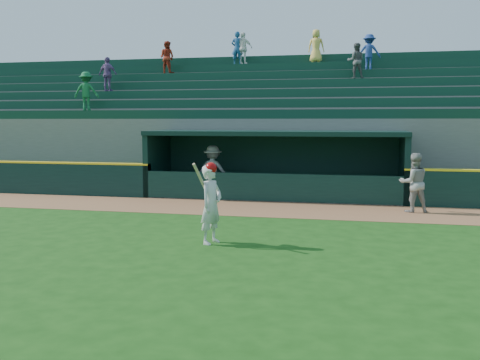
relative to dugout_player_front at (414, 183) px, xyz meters
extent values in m
plane|color=#194611|center=(-4.70, -5.31, -0.92)|extent=(120.00, 120.00, 0.00)
cube|color=#8F5C39|center=(-4.70, -0.41, -0.92)|extent=(40.00, 3.00, 0.01)
imported|color=#989894|center=(0.00, 0.00, 0.00)|extent=(1.04, 0.89, 1.84)
imported|color=#999994|center=(-7.04, 2.20, 0.03)|extent=(1.24, 0.73, 1.91)
cube|color=slate|center=(-4.70, 2.39, -0.90)|extent=(9.00, 2.60, 0.04)
cube|color=black|center=(-9.30, 2.39, 0.23)|extent=(0.20, 2.60, 2.30)
cube|color=black|center=(-0.10, 2.39, 0.23)|extent=(0.20, 2.60, 2.30)
cube|color=black|center=(-4.70, 3.69, 0.23)|extent=(9.40, 0.20, 2.30)
cube|color=black|center=(-4.70, 2.39, 1.46)|extent=(9.40, 2.80, 0.16)
cube|color=black|center=(-4.70, 1.17, -0.42)|extent=(9.00, 0.16, 1.00)
cube|color=brown|center=(-4.70, 3.19, -0.67)|extent=(8.40, 0.45, 0.10)
cube|color=slate|center=(-4.70, 4.21, 0.53)|extent=(34.00, 0.85, 2.91)
cube|color=#0F3828|center=(-4.70, 4.09, 2.17)|extent=(34.00, 0.60, 0.36)
cube|color=slate|center=(-4.70, 5.06, 0.76)|extent=(34.00, 0.85, 3.36)
cube|color=#0F3828|center=(-4.70, 4.94, 2.62)|extent=(34.00, 0.60, 0.36)
cube|color=slate|center=(-4.70, 5.91, 0.98)|extent=(34.00, 0.85, 3.81)
cube|color=#0F3828|center=(-4.70, 5.79, 3.07)|extent=(34.00, 0.60, 0.36)
cube|color=slate|center=(-4.70, 6.76, 1.21)|extent=(34.00, 0.85, 4.26)
cube|color=#0F3828|center=(-4.70, 6.64, 3.52)|extent=(34.00, 0.60, 0.36)
cube|color=slate|center=(-4.70, 7.61, 1.43)|extent=(34.00, 0.85, 4.71)
cube|color=#0F3828|center=(-4.70, 7.49, 3.97)|extent=(34.00, 0.60, 0.36)
cube|color=slate|center=(-4.70, 8.46, 1.66)|extent=(34.00, 0.85, 5.16)
cube|color=#0F3828|center=(-4.70, 8.34, 4.42)|extent=(34.00, 0.60, 0.36)
cube|color=slate|center=(-4.70, 9.31, 1.88)|extent=(34.00, 0.85, 5.61)
cube|color=#0F3828|center=(-4.70, 9.19, 4.87)|extent=(34.00, 0.60, 0.36)
cube|color=slate|center=(-4.70, 9.89, 1.88)|extent=(34.50, 0.30, 5.61)
imported|color=white|center=(-7.17, 8.36, 5.36)|extent=(0.94, 0.52, 1.52)
imported|color=#234F82|center=(-7.48, 8.36, 5.37)|extent=(0.58, 0.39, 1.55)
imported|color=#535353|center=(-1.87, 6.66, 4.46)|extent=(0.78, 0.63, 1.52)
imported|color=#166536|center=(-13.18, 4.11, 3.17)|extent=(1.16, 0.81, 1.65)
imported|color=#F2C455|center=(-3.71, 8.36, 5.36)|extent=(0.77, 0.52, 1.53)
imported|color=#76538F|center=(-12.99, 5.81, 4.03)|extent=(0.96, 0.49, 1.56)
imported|color=#A12B18|center=(-10.73, 7.51, 4.92)|extent=(0.85, 0.73, 1.53)
imported|color=navy|center=(-1.32, 7.51, 4.92)|extent=(1.08, 0.73, 1.55)
imported|color=silver|center=(-5.00, -5.44, -0.01)|extent=(0.63, 0.77, 1.83)
sphere|color=#B00A09|center=(-5.00, -5.44, 0.83)|extent=(0.27, 0.27, 0.27)
cylinder|color=tan|center=(-5.18, -5.66, 0.60)|extent=(0.27, 0.48, 0.76)
camera|label=1|loc=(-1.76, -17.18, 1.91)|focal=40.00mm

